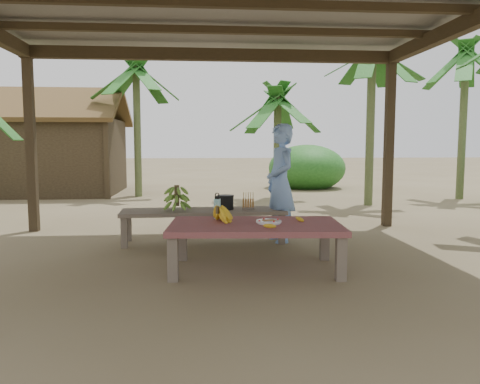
{
  "coord_description": "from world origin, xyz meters",
  "views": [
    {
      "loc": [
        -0.24,
        -5.06,
        1.34
      ],
      "look_at": [
        0.2,
        0.14,
        0.8
      ],
      "focal_mm": 35.0,
      "sensor_mm": 36.0,
      "label": 1
    }
  ],
  "objects": [
    {
      "name": "ground",
      "position": [
        0.0,
        0.0,
        0.0
      ],
      "size": [
        80.0,
        80.0,
        0.0
      ],
      "primitive_type": "plane",
      "color": "brown",
      "rests_on": "ground"
    },
    {
      "name": "pavilion",
      "position": [
        -0.01,
        -0.01,
        2.78
      ],
      "size": [
        6.6,
        5.6,
        2.95
      ],
      "color": "black",
      "rests_on": "ground"
    },
    {
      "name": "work_table",
      "position": [
        0.33,
        -0.21,
        0.43
      ],
      "size": [
        1.87,
        1.13,
        0.5
      ],
      "rotation": [
        0.0,
        0.0,
        -0.07
      ],
      "color": "brown",
      "rests_on": "ground"
    },
    {
      "name": "bench",
      "position": [
        -0.2,
        1.23,
        0.39
      ],
      "size": [
        2.22,
        0.68,
        0.45
      ],
      "rotation": [
        0.0,
        0.0,
        0.04
      ],
      "color": "brown",
      "rests_on": "ground"
    },
    {
      "name": "ripe_banana_bunch",
      "position": [
        -0.06,
        -0.09,
        0.59
      ],
      "size": [
        0.36,
        0.33,
        0.18
      ],
      "primitive_type": null,
      "rotation": [
        0.0,
        0.0,
        0.27
      ],
      "color": "yellow",
      "rests_on": "work_table"
    },
    {
      "name": "plate",
      "position": [
        0.47,
        -0.22,
        0.52
      ],
      "size": [
        0.27,
        0.27,
        0.04
      ],
      "color": "white",
      "rests_on": "work_table"
    },
    {
      "name": "loose_banana_front",
      "position": [
        0.45,
        -0.5,
        0.52
      ],
      "size": [
        0.16,
        0.1,
        0.04
      ],
      "primitive_type": "ellipsoid",
      "rotation": [
        0.0,
        0.0,
        1.96
      ],
      "color": "yellow",
      "rests_on": "work_table"
    },
    {
      "name": "loose_banana_side",
      "position": [
        0.83,
        -0.11,
        0.52
      ],
      "size": [
        0.09,
        0.15,
        0.04
      ],
      "primitive_type": "ellipsoid",
      "rotation": [
        0.0,
        0.0,
        0.34
      ],
      "color": "yellow",
      "rests_on": "work_table"
    },
    {
      "name": "water_flask",
      "position": [
        -0.06,
        0.16,
        0.62
      ],
      "size": [
        0.08,
        0.08,
        0.29
      ],
      "color": "#3AAEB7",
      "rests_on": "work_table"
    },
    {
      "name": "green_banana_stalk",
      "position": [
        -0.56,
        1.21,
        0.63
      ],
      "size": [
        0.32,
        0.32,
        0.36
      ],
      "primitive_type": null,
      "rotation": [
        0.0,
        0.0,
        0.04
      ],
      "color": "#598C2D",
      "rests_on": "bench"
    },
    {
      "name": "cooking_pot",
      "position": [
        0.1,
        1.25,
        0.54
      ],
      "size": [
        0.22,
        0.22,
        0.19
      ],
      "primitive_type": "cylinder",
      "color": "black",
      "rests_on": "bench"
    },
    {
      "name": "skewer_rack",
      "position": [
        0.4,
        1.2,
        0.57
      ],
      "size": [
        0.18,
        0.09,
        0.24
      ],
      "primitive_type": null,
      "rotation": [
        0.0,
        0.0,
        0.04
      ],
      "color": "#A57F47",
      "rests_on": "bench"
    },
    {
      "name": "woman",
      "position": [
        0.85,
        1.23,
        0.81
      ],
      "size": [
        0.5,
        0.66,
        1.61
      ],
      "primitive_type": "imported",
      "rotation": [
        0.0,
        0.0,
        -1.35
      ],
      "color": "#7196D6",
      "rests_on": "ground"
    },
    {
      "name": "hut",
      "position": [
        -4.5,
        8.0,
        1.1
      ],
      "size": [
        4.4,
        3.43,
        2.85
      ],
      "color": "black",
      "rests_on": "ground"
    },
    {
      "name": "banana_plant_ne",
      "position": [
        3.43,
        4.86,
        3.08
      ],
      "size": [
        1.8,
        1.8,
        3.58
      ],
      "color": "#596638",
      "rests_on": "ground"
    },
    {
      "name": "banana_plant_n",
      "position": [
        1.58,
        5.96,
        2.17
      ],
      "size": [
        1.8,
        1.8,
        2.64
      ],
      "color": "#596638",
      "rests_on": "ground"
    },
    {
      "name": "banana_plant_nw",
      "position": [
        -1.82,
        7.0,
        2.97
      ],
      "size": [
        1.8,
        1.8,
        3.47
      ],
      "color": "#596638",
      "rests_on": "ground"
    },
    {
      "name": "banana_plant_far",
      "position": [
        6.07,
        5.81,
        3.22
      ],
      "size": [
        1.8,
        1.8,
        3.73
      ],
      "color": "#596638",
      "rests_on": "ground"
    }
  ]
}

